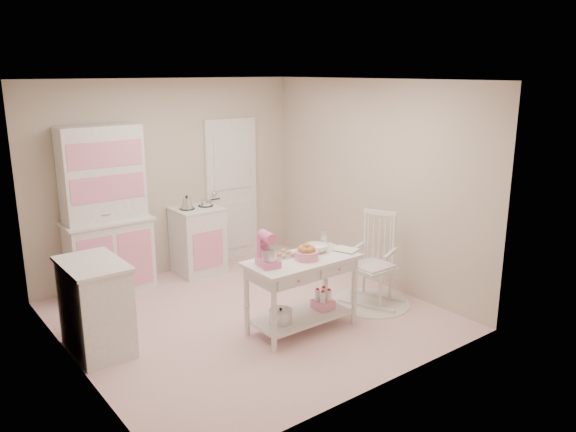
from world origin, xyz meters
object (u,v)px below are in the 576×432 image
object	(u,v)px
stove	(198,240)
work_table	(302,294)
hutch	(106,211)
rocking_chair	(373,259)
stand_mixer	(268,250)
base_cabinet	(96,307)
bread_basket	(307,255)

from	to	relation	value
stove	work_table	size ratio (longest dim) A/B	0.77
hutch	rocking_chair	world-z (taller)	hutch
stove	work_table	world-z (taller)	stove
hutch	stand_mixer	world-z (taller)	hutch
rocking_chair	hutch	bearing A→B (deg)	111.94
base_cabinet	rocking_chair	size ratio (longest dim) A/B	0.84
stove	work_table	distance (m)	2.22
stove	work_table	xyz separation A→B (m)	(0.03, -2.22, -0.06)
hutch	work_table	bearing A→B (deg)	-61.65
stove	rocking_chair	bearing A→B (deg)	-62.94
stove	stand_mixer	world-z (taller)	stand_mixer
rocking_chair	bread_basket	size ratio (longest dim) A/B	4.40
stove	stand_mixer	bearing A→B (deg)	-100.16
rocking_chair	bread_basket	bearing A→B (deg)	160.37
hutch	base_cabinet	size ratio (longest dim) A/B	2.26
bread_basket	rocking_chair	bearing A→B (deg)	4.43
hutch	base_cabinet	xyz separation A→B (m)	(-0.66, -1.41, -0.58)
stove	stand_mixer	distance (m)	2.29
hutch	stove	size ratio (longest dim) A/B	2.26
base_cabinet	rocking_chair	distance (m)	3.10
stove	stand_mixer	size ratio (longest dim) A/B	2.71
base_cabinet	bread_basket	size ratio (longest dim) A/B	3.68
bread_basket	work_table	bearing A→B (deg)	111.80
work_table	bread_basket	xyz separation A→B (m)	(0.02, -0.05, 0.45)
base_cabinet	bread_basket	bearing A→B (deg)	-25.57
stove	base_cabinet	distance (m)	2.31
rocking_chair	work_table	world-z (taller)	rocking_chair
hutch	base_cabinet	world-z (taller)	hutch
work_table	base_cabinet	bearing A→B (deg)	155.43
hutch	work_table	world-z (taller)	hutch
base_cabinet	stove	bearing A→B (deg)	36.06
hutch	stove	xyz separation A→B (m)	(1.20, -0.05, -0.58)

